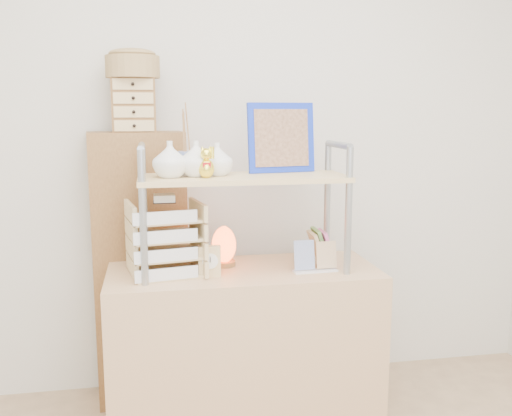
{
  "coord_description": "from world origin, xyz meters",
  "views": [
    {
      "loc": [
        -0.39,
        -1.23,
        1.45
      ],
      "look_at": [
        0.06,
        1.2,
        1.03
      ],
      "focal_mm": 40.0,
      "sensor_mm": 36.0,
      "label": 1
    }
  ],
  "objects_px": {
    "desk": "(244,349)",
    "salt_lamp": "(224,246)",
    "cabinet": "(140,269)",
    "letter_tray": "(165,243)"
  },
  "relations": [
    {
      "from": "desk",
      "to": "salt_lamp",
      "type": "distance_m",
      "value": 0.48
    },
    {
      "from": "desk",
      "to": "cabinet",
      "type": "height_order",
      "value": "cabinet"
    },
    {
      "from": "desk",
      "to": "cabinet",
      "type": "bearing_deg",
      "value": 141.36
    },
    {
      "from": "cabinet",
      "to": "salt_lamp",
      "type": "relative_size",
      "value": 7.32
    },
    {
      "from": "letter_tray",
      "to": "cabinet",
      "type": "bearing_deg",
      "value": 107.64
    },
    {
      "from": "cabinet",
      "to": "salt_lamp",
      "type": "height_order",
      "value": "cabinet"
    },
    {
      "from": "cabinet",
      "to": "letter_tray",
      "type": "height_order",
      "value": "cabinet"
    },
    {
      "from": "cabinet",
      "to": "salt_lamp",
      "type": "xyz_separation_m",
      "value": [
        0.38,
        -0.29,
        0.17
      ]
    },
    {
      "from": "cabinet",
      "to": "salt_lamp",
      "type": "bearing_deg",
      "value": -43.18
    },
    {
      "from": "letter_tray",
      "to": "salt_lamp",
      "type": "bearing_deg",
      "value": 18.89
    }
  ]
}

